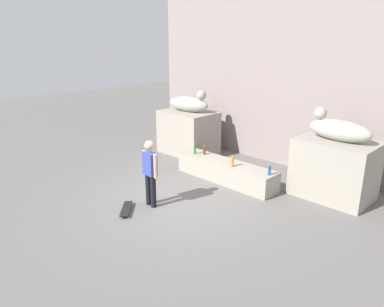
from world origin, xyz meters
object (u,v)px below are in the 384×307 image
object	(u,v)px
bottle_green	(195,150)
skater	(150,171)
statue_reclining_left	(189,103)
statue_reclining_right	(338,129)
bottle_blue	(269,170)
skateboard	(126,209)
bottle_brown	(204,151)
bottle_orange	(232,162)

from	to	relation	value
bottle_green	skater	bearing A→B (deg)	-70.23
statue_reclining_left	statue_reclining_right	distance (m)	5.26
bottle_green	bottle_blue	distance (m)	2.61
skateboard	bottle_brown	size ratio (longest dim) A/B	2.57
bottle_green	bottle_blue	bearing A→B (deg)	1.88
skater	bottle_orange	xyz separation A→B (m)	(0.64, 2.37, -0.20)
statue_reclining_left	skater	bearing A→B (deg)	-66.38
statue_reclining_right	bottle_brown	distance (m)	3.85
bottle_blue	bottle_orange	size ratio (longest dim) A/B	0.90
statue_reclining_left	bottle_green	xyz separation A→B (m)	(1.48, -1.24, -1.08)
bottle_green	skateboard	bearing A→B (deg)	-77.15
skater	bottle_green	bearing A→B (deg)	-66.75
bottle_brown	bottle_green	size ratio (longest dim) A/B	0.86
bottle_green	statue_reclining_left	bearing A→B (deg)	140.14
bottle_green	bottle_brown	bearing A→B (deg)	34.48
statue_reclining_left	bottle_blue	size ratio (longest dim) A/B	5.68
statue_reclining_right	statue_reclining_left	bearing A→B (deg)	2.36
skater	bottle_brown	world-z (taller)	skater
bottle_orange	bottle_green	bearing A→B (deg)	176.89
statue_reclining_right	bottle_orange	xyz separation A→B (m)	(-2.25, -1.32, -1.08)
skateboard	statue_reclining_right	bearing A→B (deg)	-81.60
statue_reclining_right	bottle_green	xyz separation A→B (m)	(-3.78, -1.23, -1.08)
bottle_blue	bottle_green	bearing A→B (deg)	-178.12
statue_reclining_left	skateboard	world-z (taller)	statue_reclining_left
skateboard	bottle_blue	world-z (taller)	bottle_blue
skater	skateboard	distance (m)	1.08
bottle_blue	skateboard	bearing A→B (deg)	-121.10
statue_reclining_left	skater	size ratio (longest dim) A/B	1.00
bottle_brown	bottle_orange	distance (m)	1.31
skateboard	skater	bearing A→B (deg)	-62.13
skateboard	bottle_orange	xyz separation A→B (m)	(0.82, 2.99, 0.66)
bottle_orange	bottle_blue	bearing A→B (deg)	8.84
bottle_brown	statue_reclining_left	bearing A→B (deg)	148.20
statue_reclining_right	bottle_green	bearing A→B (deg)	20.48
bottle_green	bottle_blue	size ratio (longest dim) A/B	1.11
statue_reclining_left	bottle_green	size ratio (longest dim) A/B	5.12
bottle_brown	bottle_orange	size ratio (longest dim) A/B	0.85
skater	bottle_orange	world-z (taller)	skater
statue_reclining_left	skateboard	distance (m)	5.14
statue_reclining_left	skater	world-z (taller)	statue_reclining_left
bottle_brown	bottle_blue	xyz separation A→B (m)	(2.37, -0.08, 0.01)
bottle_brown	bottle_blue	size ratio (longest dim) A/B	0.95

